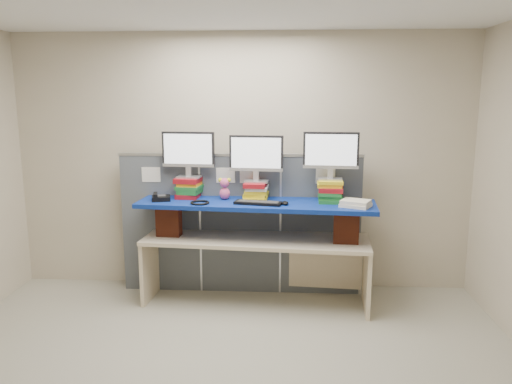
# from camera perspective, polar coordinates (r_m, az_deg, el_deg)

# --- Properties ---
(room) EXTENTS (5.00, 4.00, 2.80)m
(room) POSITION_cam_1_polar(r_m,az_deg,el_deg) (3.54, -4.45, -0.97)
(room) COLOR beige
(room) RESTS_ON ground
(cubicle_partition) EXTENTS (2.60, 0.06, 1.53)m
(cubicle_partition) POSITION_cam_1_polar(r_m,az_deg,el_deg) (5.40, -1.81, -3.61)
(cubicle_partition) COLOR #494F56
(cubicle_partition) RESTS_ON ground
(desk) EXTENTS (2.34, 0.86, 0.70)m
(desk) POSITION_cam_1_polar(r_m,az_deg,el_deg) (5.17, -0.00, -6.74)
(desk) COLOR beige
(desk) RESTS_ON ground
(brick_pier_left) EXTENTS (0.26, 0.15, 0.33)m
(brick_pier_left) POSITION_cam_1_polar(r_m,az_deg,el_deg) (5.23, -9.93, -3.18)
(brick_pier_left) COLOR maroon
(brick_pier_left) RESTS_ON desk
(brick_pier_right) EXTENTS (0.26, 0.15, 0.33)m
(brick_pier_right) POSITION_cam_1_polar(r_m,az_deg,el_deg) (4.99, 10.27, -3.89)
(brick_pier_right) COLOR maroon
(brick_pier_right) RESTS_ON desk
(blue_board) EXTENTS (2.43, 0.79, 0.04)m
(blue_board) POSITION_cam_1_polar(r_m,az_deg,el_deg) (5.04, -0.00, -1.36)
(blue_board) COLOR navy
(blue_board) RESTS_ON brick_pier_left
(book_stack_left) EXTENTS (0.29, 0.32, 0.21)m
(book_stack_left) POSITION_cam_1_polar(r_m,az_deg,el_deg) (5.27, -7.63, 0.55)
(book_stack_left) COLOR maroon
(book_stack_left) RESTS_ON blue_board
(book_stack_center) EXTENTS (0.26, 0.31, 0.18)m
(book_stack_center) POSITION_cam_1_polar(r_m,az_deg,el_deg) (5.13, 0.00, 0.13)
(book_stack_center) COLOR yellow
(book_stack_center) RESTS_ON blue_board
(book_stack_right) EXTENTS (0.28, 0.32, 0.22)m
(book_stack_right) POSITION_cam_1_polar(r_m,az_deg,el_deg) (5.08, 8.47, 0.16)
(book_stack_right) COLOR #1D6E29
(book_stack_right) RESTS_ON blue_board
(monitor_left) EXTENTS (0.55, 0.17, 0.48)m
(monitor_left) POSITION_cam_1_polar(r_m,az_deg,el_deg) (5.22, -7.74, 4.58)
(monitor_left) COLOR #B0AFB5
(monitor_left) RESTS_ON book_stack_left
(monitor_center) EXTENTS (0.55, 0.17, 0.48)m
(monitor_center) POSITION_cam_1_polar(r_m,az_deg,el_deg) (5.08, 0.02, 4.16)
(monitor_center) COLOR #B0AFB5
(monitor_center) RESTS_ON book_stack_center
(monitor_right) EXTENTS (0.55, 0.17, 0.48)m
(monitor_right) POSITION_cam_1_polar(r_m,az_deg,el_deg) (5.02, 8.55, 4.44)
(monitor_right) COLOR #B0AFB5
(monitor_right) RESTS_ON book_stack_right
(keyboard) EXTENTS (0.49, 0.24, 0.03)m
(keyboard) POSITION_cam_1_polar(r_m,az_deg,el_deg) (4.92, 0.24, -1.24)
(keyboard) COLOR black
(keyboard) RESTS_ON blue_board
(mouse) EXTENTS (0.10, 0.13, 0.04)m
(mouse) POSITION_cam_1_polar(r_m,az_deg,el_deg) (4.90, 3.36, -1.25)
(mouse) COLOR black
(mouse) RESTS_ON blue_board
(desk_phone) EXTENTS (0.22, 0.21, 0.08)m
(desk_phone) POSITION_cam_1_polar(r_m,az_deg,el_deg) (5.18, -10.88, -0.65)
(desk_phone) COLOR black
(desk_phone) RESTS_ON blue_board
(headset) EXTENTS (0.24, 0.24, 0.02)m
(headset) POSITION_cam_1_polar(r_m,az_deg,el_deg) (4.97, -6.44, -1.22)
(headset) COLOR black
(headset) RESTS_ON blue_board
(plush_toy) EXTENTS (0.13, 0.10, 0.22)m
(plush_toy) POSITION_cam_1_polar(r_m,az_deg,el_deg) (5.13, -3.60, 0.41)
(plush_toy) COLOR #D45081
(plush_toy) RESTS_ON blue_board
(binder_stack) EXTENTS (0.34, 0.31, 0.06)m
(binder_stack) POSITION_cam_1_polar(r_m,az_deg,el_deg) (4.90, 11.32, -1.29)
(binder_stack) COLOR #EFE7CC
(binder_stack) RESTS_ON blue_board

